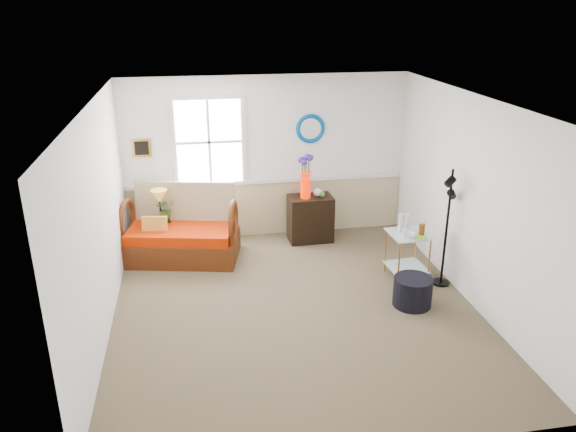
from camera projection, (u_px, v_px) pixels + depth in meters
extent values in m
cube|color=brown|center=(295.00, 308.00, 7.11)|extent=(4.50, 5.00, 0.01)
cube|color=white|center=(296.00, 102.00, 6.17)|extent=(4.50, 5.00, 0.01)
cube|color=white|center=(267.00, 158.00, 8.94)|extent=(4.50, 0.01, 2.60)
cube|color=white|center=(355.00, 325.00, 4.34)|extent=(4.50, 0.01, 2.60)
cube|color=white|center=(98.00, 225.00, 6.28)|extent=(0.01, 5.00, 2.60)
cube|color=white|center=(473.00, 202.00, 7.00)|extent=(0.01, 5.00, 2.60)
cube|color=tan|center=(268.00, 208.00, 9.22)|extent=(4.46, 0.02, 0.90)
cube|color=white|center=(267.00, 181.00, 9.05)|extent=(4.46, 0.04, 0.06)
cube|color=gold|center=(142.00, 148.00, 8.52)|extent=(0.28, 0.03, 0.28)
torus|color=#0065C0|center=(310.00, 129.00, 8.87)|extent=(0.47, 0.07, 0.47)
imported|color=#3B662B|center=(166.00, 210.00, 8.51)|extent=(0.30, 0.33, 0.25)
cylinder|color=black|center=(413.00, 291.00, 7.13)|extent=(0.65, 0.65, 0.38)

